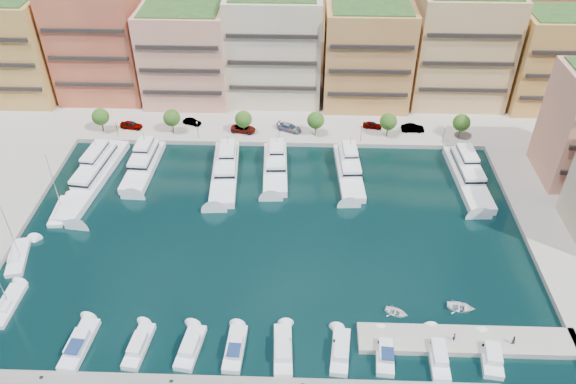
{
  "coord_description": "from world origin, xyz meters",
  "views": [
    {
      "loc": [
        5.46,
        -74.51,
        67.51
      ],
      "look_at": [
        2.81,
        5.65,
        6.0
      ],
      "focal_mm": 35.0,
      "sensor_mm": 36.0,
      "label": 1
    }
  ],
  "objects_px": {
    "cruiser_7": "(385,353)",
    "tree_5": "(461,123)",
    "lamppost_4": "(444,132)",
    "yacht_2": "(225,169)",
    "car_2": "(243,129)",
    "cruiser_9": "(491,356)",
    "tree_2": "(243,119)",
    "sailboat_2": "(61,212)",
    "car_4": "(372,125)",
    "tender_0": "(396,312)",
    "tree_1": "(172,118)",
    "yacht_3": "(275,165)",
    "car_1": "(192,122)",
    "yacht_1": "(144,164)",
    "sailboat_1": "(18,258)",
    "cruiser_8": "(438,355)",
    "car_5": "(413,128)",
    "person_0": "(454,337)",
    "yacht_6": "(467,174)",
    "yacht_4": "(349,169)",
    "lamppost_0": "(116,126)",
    "tree_4": "(388,122)",
    "yacht_0": "(95,174)",
    "cruiser_6": "(340,352)",
    "lamppost_3": "(361,130)",
    "person_1": "(513,340)",
    "tree_3": "(316,120)",
    "cruiser_4": "(235,349)",
    "cruiser_1": "(79,345)",
    "car_3": "(289,127)",
    "tender_2": "(461,307)",
    "lamppost_1": "(197,127)",
    "lamppost_2": "(279,129)",
    "tree_0": "(100,117)",
    "sailboat_0": "(7,306)",
    "cruiser_5": "(283,350)",
    "cruiser_2": "(139,346)",
    "cruiser_3": "(190,348)"
  },
  "relations": [
    {
      "from": "cruiser_5",
      "to": "sailboat_0",
      "type": "relative_size",
      "value": 0.68
    },
    {
      "from": "tree_1",
      "to": "yacht_3",
      "type": "height_order",
      "value": "tree_1"
    },
    {
      "from": "cruiser_2",
      "to": "tender_2",
      "type": "relative_size",
      "value": 1.94
    },
    {
      "from": "yacht_3",
      "to": "cruiser_4",
      "type": "distance_m",
      "value": 45.72
    },
    {
      "from": "cruiser_2",
      "to": "cruiser_9",
      "type": "bearing_deg",
      "value": 0.01
    },
    {
      "from": "yacht_2",
      "to": "tender_0",
      "type": "height_order",
      "value": "yacht_2"
    },
    {
      "from": "sailboat_2",
      "to": "tender_0",
      "type": "distance_m",
      "value": 64.21
    },
    {
      "from": "yacht_1",
      "to": "sailboat_1",
      "type": "distance_m",
      "value": 31.55
    },
    {
      "from": "cruiser_7",
      "to": "car_4",
      "type": "distance_m",
      "value": 61.71
    },
    {
      "from": "yacht_3",
      "to": "cruiser_7",
      "type": "relative_size",
      "value": 2.29
    },
    {
      "from": "cruiser_7",
      "to": "car_2",
      "type": "height_order",
      "value": "car_2"
    },
    {
      "from": "cruiser_8",
      "to": "car_1",
      "type": "height_order",
      "value": "car_1"
    },
    {
      "from": "yacht_4",
      "to": "cruiser_5",
      "type": "relative_size",
      "value": 2.17
    },
    {
      "from": "yacht_1",
      "to": "car_4",
      "type": "bearing_deg",
      "value": 18.39
    },
    {
      "from": "yacht_0",
      "to": "cruiser_6",
      "type": "bearing_deg",
      "value": -40.53
    },
    {
      "from": "yacht_2",
      "to": "car_1",
      "type": "xyz_separation_m",
      "value": [
        -9.85,
        17.9,
        0.49
      ]
    },
    {
      "from": "tender_2",
      "to": "person_1",
      "type": "height_order",
      "value": "person_1"
    },
    {
      "from": "yacht_0",
      "to": "sailboat_1",
      "type": "relative_size",
      "value": 2.08
    },
    {
      "from": "cruiser_4",
      "to": "car_4",
      "type": "bearing_deg",
      "value": 68.01
    },
    {
      "from": "yacht_2",
      "to": "sailboat_0",
      "type": "height_order",
      "value": "sailboat_0"
    },
    {
      "from": "tree_5",
      "to": "car_3",
      "type": "xyz_separation_m",
      "value": [
        -37.93,
        1.66,
        -2.92
      ]
    },
    {
      "from": "person_1",
      "to": "tree_3",
      "type": "bearing_deg",
      "value": -71.74
    },
    {
      "from": "car_4",
      "to": "lamppost_0",
      "type": "bearing_deg",
      "value": 104.34
    },
    {
      "from": "car_1",
      "to": "sailboat_2",
      "type": "bearing_deg",
      "value": 169.05
    },
    {
      "from": "lamppost_4",
      "to": "cruiser_9",
      "type": "height_order",
      "value": "lamppost_4"
    },
    {
      "from": "tree_2",
      "to": "cruiser_7",
      "type": "bearing_deg",
      "value": -66.18
    },
    {
      "from": "car_5",
      "to": "person_0",
      "type": "xyz_separation_m",
      "value": [
        -2.34,
        -58.13,
        -0.08
      ]
    },
    {
      "from": "lamppost_4",
      "to": "yacht_2",
      "type": "distance_m",
      "value": 48.13
    },
    {
      "from": "tree_0",
      "to": "sailboat_2",
      "type": "bearing_deg",
      "value": -89.83
    },
    {
      "from": "lamppost_3",
      "to": "yacht_0",
      "type": "relative_size",
      "value": 0.15
    },
    {
      "from": "yacht_4",
      "to": "lamppost_0",
      "type": "bearing_deg",
      "value": 167.8
    },
    {
      "from": "lamppost_4",
      "to": "yacht_3",
      "type": "height_order",
      "value": "yacht_3"
    },
    {
      "from": "tender_0",
      "to": "cruiser_7",
      "type": "bearing_deg",
      "value": -175.06
    },
    {
      "from": "yacht_6",
      "to": "car_1",
      "type": "distance_m",
      "value": 61.87
    },
    {
      "from": "lamppost_0",
      "to": "car_4",
      "type": "xyz_separation_m",
      "value": [
        57.06,
        5.81,
        -2.09
      ]
    },
    {
      "from": "yacht_1",
      "to": "yacht_0",
      "type": "bearing_deg",
      "value": -155.09
    },
    {
      "from": "cruiser_7",
      "to": "tree_5",
      "type": "bearing_deg",
      "value": 68.96
    },
    {
      "from": "sailboat_0",
      "to": "tree_5",
      "type": "bearing_deg",
      "value": 32.49
    },
    {
      "from": "lamppost_0",
      "to": "cruiser_8",
      "type": "relative_size",
      "value": 0.47
    },
    {
      "from": "tree_0",
      "to": "cruiser_7",
      "type": "xyz_separation_m",
      "value": [
        57.65,
        -58.1,
        -4.17
      ]
    },
    {
      "from": "tree_2",
      "to": "sailboat_2",
      "type": "relative_size",
      "value": 0.43
    },
    {
      "from": "tree_5",
      "to": "yacht_3",
      "type": "distance_m",
      "value": 42.34
    },
    {
      "from": "tree_4",
      "to": "car_2",
      "type": "relative_size",
      "value": 1.01
    },
    {
      "from": "lamppost_1",
      "to": "lamppost_2",
      "type": "distance_m",
      "value": 18.0
    },
    {
      "from": "cruiser_4",
      "to": "car_1",
      "type": "distance_m",
      "value": 63.92
    },
    {
      "from": "tree_2",
      "to": "yacht_2",
      "type": "distance_m",
      "value": 14.93
    },
    {
      "from": "cruiser_3",
      "to": "cruiser_7",
      "type": "bearing_deg",
      "value": -0.03
    },
    {
      "from": "tree_2",
      "to": "yacht_4",
      "type": "height_order",
      "value": "tree_2"
    },
    {
      "from": "yacht_2",
      "to": "yacht_3",
      "type": "bearing_deg",
      "value": 9.7
    },
    {
      "from": "cruiser_1",
      "to": "car_3",
      "type": "distance_m",
      "value": 66.26
    }
  ]
}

